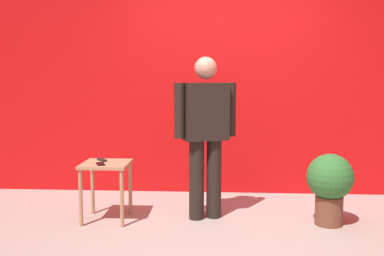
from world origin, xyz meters
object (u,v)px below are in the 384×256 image
at_px(cell_phone, 100,164).
at_px(side_table, 106,173).
at_px(potted_plant, 330,183).
at_px(standing_person, 205,129).
at_px(tv_remote, 102,160).

bearing_deg(cell_phone, side_table, 49.96).
bearing_deg(potted_plant, standing_person, 173.41).
bearing_deg(side_table, standing_person, 7.34).
height_order(standing_person, tv_remote, standing_person).
height_order(tv_remote, potted_plant, potted_plant).
distance_m(side_table, potted_plant, 2.16).
xyz_separation_m(standing_person, tv_remote, (-1.04, -0.03, -0.31)).
xyz_separation_m(side_table, cell_phone, (-0.03, -0.10, 0.11)).
bearing_deg(potted_plant, tv_remote, 177.26).
xyz_separation_m(side_table, tv_remote, (-0.06, 0.09, 0.12)).
bearing_deg(standing_person, side_table, -172.66).
xyz_separation_m(side_table, potted_plant, (2.16, -0.01, -0.06)).
height_order(side_table, potted_plant, potted_plant).
bearing_deg(tv_remote, cell_phone, -115.25).
distance_m(tv_remote, potted_plant, 2.24).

